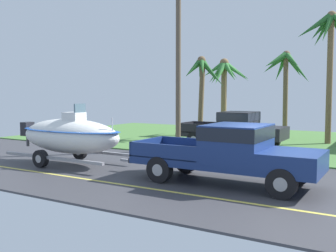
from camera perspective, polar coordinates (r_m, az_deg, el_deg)
name	(u,v)px	position (r m, az deg, el deg)	size (l,w,h in m)	color
ground	(325,152)	(19.67, 22.09, -3.52)	(36.00, 22.00, 0.11)	#38383D
pickup_truck_towing	(236,151)	(11.64, 9.89, -3.64)	(5.83, 2.04, 1.79)	navy
boat_on_trailer	(70,136)	(15.31, -14.22, -1.37)	(5.92, 2.28, 2.33)	gray
parked_pickup_background	(238,128)	(19.61, 10.21, -0.26)	(5.51, 1.97, 1.81)	black
palm_tree_near_left	(285,70)	(24.28, 16.81, 7.83)	(2.93, 2.89, 5.25)	brown
palm_tree_near_right	(329,39)	(22.36, 22.59, 11.69)	(3.00, 3.21, 6.99)	brown
palm_tree_mid	(225,77)	(25.43, 8.33, 7.17)	(2.96, 3.51, 4.97)	brown
palm_tree_far_left	(202,76)	(22.97, 5.02, 7.25)	(2.77, 2.53, 4.90)	brown
utility_pole	(178,56)	(18.38, 1.52, 10.17)	(0.24, 1.80, 8.56)	brown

